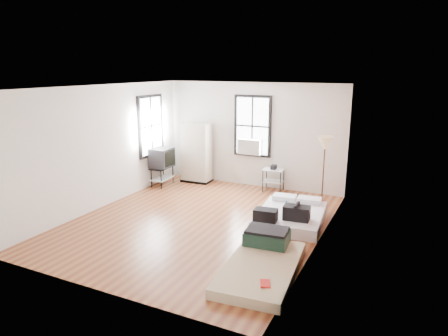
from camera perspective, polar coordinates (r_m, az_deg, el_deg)
The scene contains 8 objects.
ground at distance 8.55m, azimuth -3.53°, elevation -7.61°, with size 6.00×6.00×0.00m, color maroon.
room_shell at distance 8.28m, azimuth -1.09°, elevation 4.21°, with size 5.02×6.02×2.80m.
mattress_main at distance 8.55m, azimuth 9.45°, elevation -6.67°, with size 1.48×1.90×0.57m.
mattress_bare at distance 6.68m, azimuth 5.56°, elevation -12.94°, with size 1.25×2.12×0.44m.
wardrobe at distance 11.26m, azimuth -3.97°, elevation 2.14°, with size 0.85×0.51×1.66m.
side_table at distance 10.50m, azimuth 7.08°, elevation -0.79°, with size 0.56×0.46×0.70m.
floor_lamp at distance 9.34m, azimuth 14.23°, elevation 2.95°, with size 0.36×0.36×1.66m.
tv_stand at distance 11.00m, azimuth -8.87°, elevation 1.29°, with size 0.55×0.76×1.04m.
Camera 1 is at (3.90, -6.91, 3.17)m, focal length 32.00 mm.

